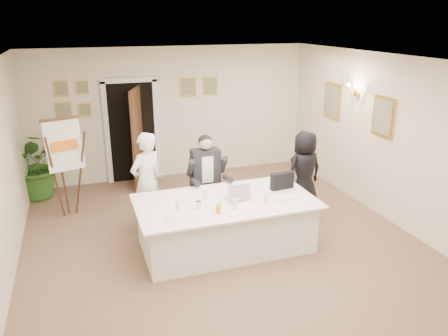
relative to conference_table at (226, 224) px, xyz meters
name	(u,v)px	position (x,y,z in m)	size (l,w,h in m)	color
floor	(226,247)	(0.00, -0.02, -0.39)	(7.00, 7.00, 0.00)	brown
ceiling	(226,61)	(0.00, -0.02, 2.41)	(6.00, 7.00, 0.02)	white
wall_back	(173,113)	(0.00, 3.48, 1.01)	(6.00, 0.10, 2.80)	beige
wall_front	(385,304)	(0.00, -3.52, 1.01)	(6.00, 0.10, 2.80)	beige
wall_right	(398,143)	(3.00, -0.02, 1.01)	(0.10, 7.00, 2.80)	beige
doorway	(134,134)	(-0.88, 3.30, 0.65)	(1.14, 0.86, 2.20)	black
pictures_back_wall	(134,94)	(-0.80, 3.45, 1.46)	(3.40, 0.06, 0.80)	gold
pictures_right_wall	(355,108)	(2.97, 1.18, 1.36)	(0.06, 2.20, 0.80)	gold
wall_sconce	(354,90)	(2.90, 1.18, 1.71)	(0.20, 0.30, 0.24)	gold
conference_table	(226,224)	(0.00, 0.00, 0.00)	(2.66, 1.42, 0.78)	white
seated_man	(207,178)	(0.02, 1.05, 0.37)	(0.65, 0.70, 1.53)	black
flip_chart	(66,173)	(-2.26, 1.97, 0.42)	(0.63, 0.47, 1.75)	#402514
standing_man	(147,182)	(-1.01, 1.00, 0.44)	(0.60, 0.40, 1.66)	white
standing_woman	(304,171)	(1.80, 0.88, 0.34)	(0.72, 0.47, 1.47)	black
potted_palm	(37,164)	(-2.80, 3.08, 0.28)	(1.21, 1.05, 1.34)	#2D6120
laptop	(237,190)	(0.18, 0.03, 0.52)	(0.35, 0.37, 0.28)	#B7BABC
laptop_bag	(282,181)	(1.00, 0.16, 0.52)	(0.38, 0.11, 0.27)	black
paper_stack	(283,198)	(0.84, -0.22, 0.40)	(0.30, 0.21, 0.03)	white
plate_left	(171,218)	(-0.90, -0.35, 0.39)	(0.20, 0.20, 0.01)	white
plate_mid	(198,216)	(-0.54, -0.42, 0.39)	(0.21, 0.21, 0.01)	white
plate_near	(231,213)	(-0.08, -0.46, 0.39)	(0.23, 0.23, 0.01)	white
glass_a	(177,206)	(-0.76, -0.13, 0.45)	(0.06, 0.06, 0.14)	silver
glass_b	(235,204)	(0.03, -0.32, 0.45)	(0.06, 0.06, 0.14)	silver
glass_c	(265,198)	(0.52, -0.27, 0.45)	(0.06, 0.06, 0.14)	silver
glass_d	(205,194)	(-0.26, 0.19, 0.45)	(0.06, 0.06, 0.14)	silver
oj_glass	(218,209)	(-0.24, -0.39, 0.45)	(0.07, 0.07, 0.13)	orange
steel_jug	(198,205)	(-0.46, -0.15, 0.44)	(0.08, 0.08, 0.11)	silver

